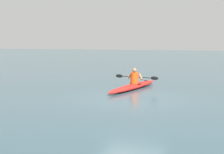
# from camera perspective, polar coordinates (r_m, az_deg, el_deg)

# --- Properties ---
(ground_plane) EXTENTS (160.00, 160.00, 0.00)m
(ground_plane) POSITION_cam_1_polar(r_m,az_deg,el_deg) (11.76, 3.74, -4.34)
(ground_plane) COLOR #334C56
(kayak) EXTENTS (1.28, 4.78, 0.25)m
(kayak) POSITION_cam_1_polar(r_m,az_deg,el_deg) (14.51, 4.14, -1.77)
(kayak) COLOR red
(kayak) RESTS_ON ground
(kayaker) EXTENTS (2.30, 0.58, 0.76)m
(kayaker) POSITION_cam_1_polar(r_m,az_deg,el_deg) (14.55, 4.34, -0.03)
(kayaker) COLOR #E04C14
(kayaker) RESTS_ON kayak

